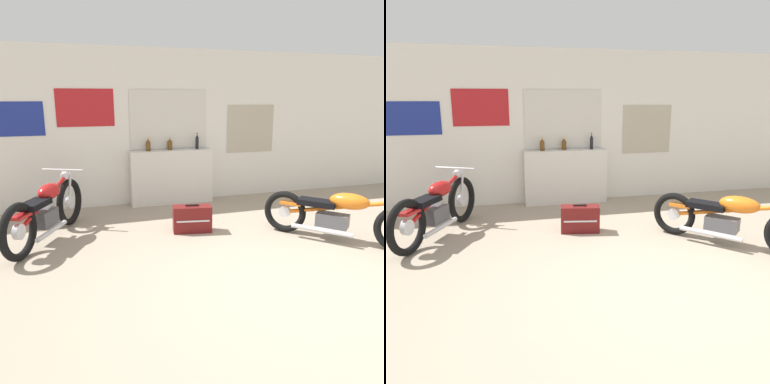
{
  "view_description": "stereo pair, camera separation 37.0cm",
  "coord_description": "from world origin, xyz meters",
  "views": [
    {
      "loc": [
        -2.15,
        -3.11,
        1.95
      ],
      "look_at": [
        -0.69,
        1.58,
        0.7
      ],
      "focal_mm": 35.0,
      "sensor_mm": 36.0,
      "label": 1
    },
    {
      "loc": [
        -1.8,
        -3.2,
        1.95
      ],
      "look_at": [
        -0.69,
        1.58,
        0.7
      ],
      "focal_mm": 35.0,
      "sensor_mm": 36.0,
      "label": 2
    }
  ],
  "objects": [
    {
      "name": "ground_plane",
      "position": [
        0.0,
        0.0,
        0.0
      ],
      "size": [
        24.0,
        24.0,
        0.0
      ],
      "primitive_type": "plane",
      "color": "gray"
    },
    {
      "name": "wall_back",
      "position": [
        -0.01,
        3.73,
        1.4
      ],
      "size": [
        10.0,
        0.07,
        2.8
      ],
      "color": "silver",
      "rests_on": "ground_plane"
    },
    {
      "name": "motorcycle_red",
      "position": [
        -2.59,
        2.21,
        0.43
      ],
      "size": [
        1.02,
        1.92,
        0.91
      ],
      "color": "black",
      "rests_on": "ground_plane"
    },
    {
      "name": "hard_case_darkred",
      "position": [
        -0.58,
        1.93,
        0.2
      ],
      "size": [
        0.6,
        0.34,
        0.42
      ],
      "color": "maroon",
      "rests_on": "ground_plane"
    },
    {
      "name": "bottle_left_center",
      "position": [
        -0.49,
        3.59,
        1.1
      ],
      "size": [
        0.09,
        0.09,
        0.22
      ],
      "color": "#5B3814",
      "rests_on": "sill_counter"
    },
    {
      "name": "bottle_center",
      "position": [
        0.03,
        3.56,
        1.14
      ],
      "size": [
        0.06,
        0.06,
        0.3
      ],
      "color": "black",
      "rests_on": "sill_counter"
    },
    {
      "name": "motorcycle_orange",
      "position": [
        1.22,
        0.95,
        0.39
      ],
      "size": [
        1.46,
        1.66,
        0.77
      ],
      "color": "black",
      "rests_on": "ground_plane"
    },
    {
      "name": "sill_counter",
      "position": [
        -0.47,
        3.55,
        0.5
      ],
      "size": [
        1.54,
        0.28,
        1.0
      ],
      "color": "silver",
      "rests_on": "ground_plane"
    },
    {
      "name": "bottle_leftmost",
      "position": [
        -0.9,
        3.56,
        1.11
      ],
      "size": [
        0.09,
        0.09,
        0.24
      ],
      "color": "#5B3814",
      "rests_on": "sill_counter"
    }
  ]
}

